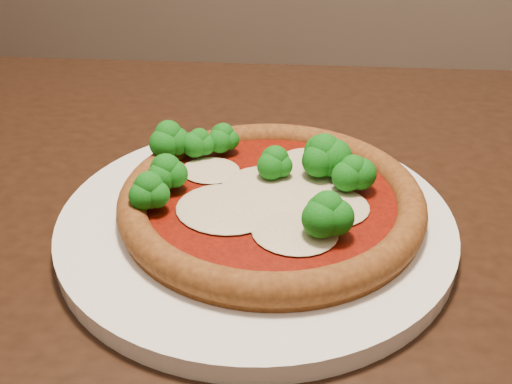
# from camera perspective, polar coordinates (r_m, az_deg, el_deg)

# --- Properties ---
(dining_table) EXTENTS (1.22, 1.02, 0.75)m
(dining_table) POSITION_cam_1_polar(r_m,az_deg,el_deg) (0.61, 1.66, -10.08)
(dining_table) COLOR black
(dining_table) RESTS_ON floor
(plate) EXTENTS (0.35, 0.35, 0.02)m
(plate) POSITION_cam_1_polar(r_m,az_deg,el_deg) (0.52, 0.00, -2.90)
(plate) COLOR white
(plate) RESTS_ON dining_table
(pizza) EXTENTS (0.27, 0.27, 0.06)m
(pizza) POSITION_cam_1_polar(r_m,az_deg,el_deg) (0.51, 1.21, -0.11)
(pizza) COLOR brown
(pizza) RESTS_ON plate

